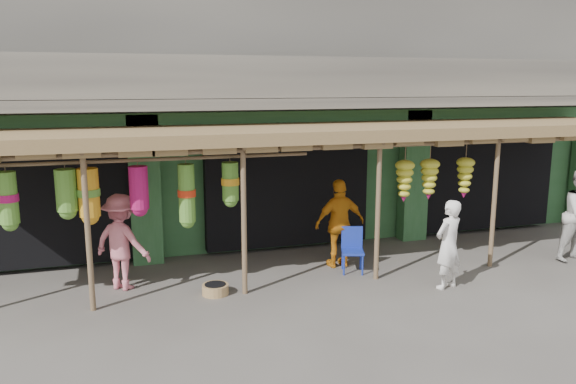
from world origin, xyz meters
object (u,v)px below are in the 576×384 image
object	(u,v)px
person_front	(448,244)
person_shopper	(122,242)
blue_chair	(352,247)
person_vendor	(340,223)

from	to	relation	value
person_front	person_shopper	size ratio (longest dim) A/B	0.94
blue_chair	person_shopper	bearing A→B (deg)	-166.38
person_vendor	person_shopper	distance (m)	4.13
person_front	person_shopper	xyz separation A→B (m)	(-5.50, 1.67, 0.05)
person_front	person_vendor	xyz separation A→B (m)	(-1.37, 1.68, 0.08)
person_front	person_shopper	bearing A→B (deg)	-36.27
person_front	person_vendor	bearing A→B (deg)	-70.19
person_front	person_vendor	size ratio (longest dim) A/B	0.91
blue_chair	person_vendor	xyz separation A→B (m)	(-0.13, 0.34, 0.40)
person_vendor	blue_chair	bearing A→B (deg)	107.13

